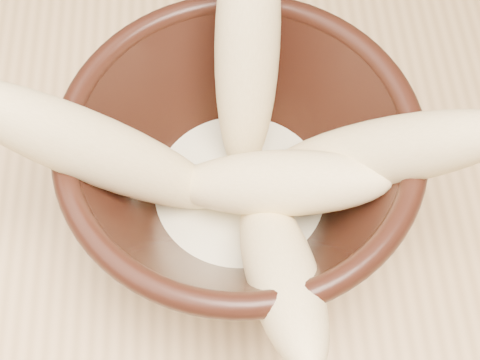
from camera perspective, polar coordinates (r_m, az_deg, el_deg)
name	(u,v)px	position (r m, az deg, el deg)	size (l,w,h in m)	color
table	(158,166)	(0.62, -7.03, 1.22)	(1.20, 0.80, 0.75)	#E0B67B
bowl	(240,172)	(0.44, 0.00, 0.65)	(0.23, 0.23, 0.12)	black
milk_puddle	(240,193)	(0.47, 0.00, -1.15)	(0.13, 0.13, 0.02)	beige
banana_upright	(247,48)	(0.43, 0.61, 11.18)	(0.04, 0.04, 0.18)	#DCC482
banana_left	(100,151)	(0.41, -11.86, 2.43)	(0.04, 0.04, 0.20)	#DCC482
banana_right	(376,154)	(0.41, 11.52, 2.21)	(0.04, 0.04, 0.18)	#DCC482
banana_across	(278,183)	(0.42, 3.23, -0.28)	(0.04, 0.04, 0.14)	#DCC482
banana_front	(280,268)	(0.40, 3.44, -7.54)	(0.04, 0.04, 0.17)	#DCC482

